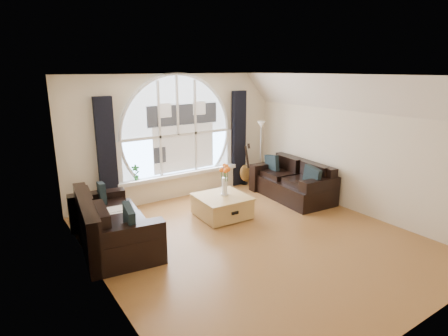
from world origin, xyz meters
The scene contains 21 objects.
ground centered at (0.00, 0.00, 0.00)m, with size 5.00×5.50×0.01m, color brown.
ceiling centered at (0.00, 0.00, 2.70)m, with size 5.00×5.50×0.01m, color silver.
wall_back centered at (0.00, 2.75, 1.35)m, with size 5.00×0.01×2.70m, color beige.
wall_front centered at (0.00, -2.75, 1.35)m, with size 5.00×0.01×2.70m, color beige.
wall_left centered at (-2.50, 0.00, 1.35)m, with size 0.01×5.50×2.70m, color beige.
wall_right centered at (2.50, 0.00, 1.35)m, with size 0.01×5.50×2.70m, color beige.
attic_slope centered at (2.20, 0.00, 2.35)m, with size 0.92×5.50×0.72m, color silver.
arched_window centered at (0.00, 2.72, 1.62)m, with size 2.60×0.06×2.15m, color silver.
window_sill centered at (0.00, 2.65, 0.51)m, with size 2.90×0.22×0.08m, color white.
window_frame centered at (0.00, 2.69, 1.62)m, with size 2.76×0.08×2.15m, color white.
neighbor_house centered at (0.15, 2.71, 1.50)m, with size 1.70×0.02×1.50m, color silver.
curtain_left centered at (-1.60, 2.63, 1.15)m, with size 0.35×0.12×2.30m, color black.
curtain_right centered at (1.60, 2.63, 1.15)m, with size 0.35×0.12×2.30m, color black.
sofa_left centered at (-2.04, 1.11, 0.40)m, with size 0.98×1.95×0.87m, color black.
sofa_right centered at (1.99, 1.16, 0.40)m, with size 0.92×1.84×0.82m, color black.
coffee_chest centered at (0.11, 1.13, 0.23)m, with size 0.94×0.94×0.46m, color tan.
throw_blanket centered at (-1.98, 1.11, 0.50)m, with size 0.55×0.55×0.10m, color silver.
vase_flowers centered at (0.18, 1.15, 0.81)m, with size 0.24×0.24×0.70m, color white.
floor_lamp centered at (1.96, 2.23, 0.80)m, with size 0.24×0.24×1.60m, color #B2B2B2.
guitar centered at (1.72, 2.50, 0.53)m, with size 0.36×0.24×1.06m, color brown.
potted_plant centered at (-1.03, 2.65, 0.72)m, with size 0.17×0.12×0.33m, color #1E6023.
Camera 1 is at (-3.63, -4.47, 2.81)m, focal length 29.57 mm.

